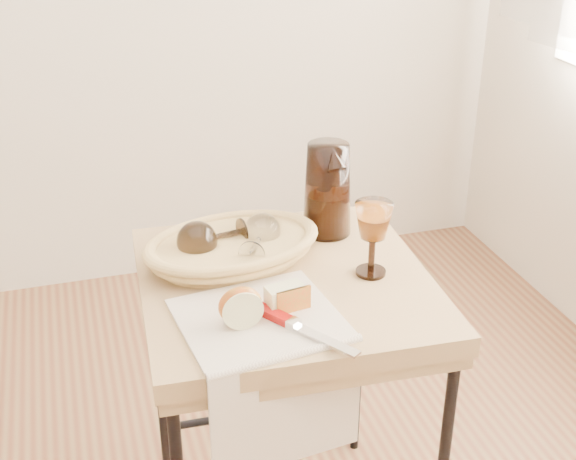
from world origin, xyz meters
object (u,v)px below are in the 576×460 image
object	(u,v)px
bread_basket	(233,249)
goblet_lying_b	(258,240)
side_table	(286,419)
table_knife	(297,325)
pitcher	(327,189)
wine_goblet	(373,239)
goblet_lying_a	(217,237)
tea_towel	(259,319)
apple_half	(240,305)

from	to	relation	value
bread_basket	goblet_lying_b	xyz separation A→B (m)	(0.05, -0.02, 0.02)
side_table	goblet_lying_b	bearing A→B (deg)	115.15
goblet_lying_b	table_knife	xyz separation A→B (m)	(0.00, -0.28, -0.04)
pitcher	wine_goblet	xyz separation A→B (m)	(0.02, -0.21, -0.03)
table_knife	pitcher	bearing A→B (deg)	119.76
goblet_lying_a	wine_goblet	size ratio (longest dim) A/B	0.87
goblet_lying_a	wine_goblet	world-z (taller)	wine_goblet
tea_towel	wine_goblet	xyz separation A→B (m)	(0.27, 0.10, 0.08)
goblet_lying_b	apple_half	distance (m)	0.25
apple_half	bread_basket	bearing A→B (deg)	79.52
apple_half	wine_goblet	bearing A→B (deg)	19.06
pitcher	side_table	bearing A→B (deg)	-134.76
tea_towel	table_knife	distance (m)	0.08
bread_basket	pitcher	distance (m)	0.26
pitcher	goblet_lying_b	bearing A→B (deg)	-157.08
bread_basket	wine_goblet	size ratio (longest dim) A/B	2.11
side_table	apple_half	size ratio (longest dim) A/B	9.06
tea_towel	goblet_lying_a	bearing A→B (deg)	88.97
pitcher	apple_half	size ratio (longest dim) A/B	3.05
goblet_lying_a	apple_half	size ratio (longest dim) A/B	1.70
bread_basket	pitcher	xyz separation A→B (m)	(0.24, 0.07, 0.08)
wine_goblet	table_knife	bearing A→B (deg)	-142.74
pitcher	wine_goblet	size ratio (longest dim) A/B	1.56
apple_half	side_table	bearing A→B (deg)	47.73
bread_basket	table_knife	xyz separation A→B (m)	(0.05, -0.30, -0.01)
apple_half	pitcher	bearing A→B (deg)	47.99
side_table	table_knife	world-z (taller)	table_knife
side_table	tea_towel	distance (m)	0.42
goblet_lying_b	apple_half	world-z (taller)	goblet_lying_b
pitcher	wine_goblet	distance (m)	0.21
bread_basket	pitcher	size ratio (longest dim) A/B	1.35
bread_basket	tea_towel	bearing A→B (deg)	-100.88
goblet_lying_a	pitcher	distance (m)	0.28
table_knife	apple_half	bearing A→B (deg)	-151.73
goblet_lying_a	goblet_lying_b	xyz separation A→B (m)	(0.08, -0.04, -0.00)
goblet_lying_a	wine_goblet	xyz separation A→B (m)	(0.30, -0.15, 0.03)
goblet_lying_b	table_knife	bearing A→B (deg)	-152.40
wine_goblet	pitcher	bearing A→B (deg)	96.70
tea_towel	side_table	bearing A→B (deg)	49.66
side_table	pitcher	world-z (taller)	pitcher
bread_basket	apple_half	world-z (taller)	apple_half
side_table	tea_towel	size ratio (longest dim) A/B	2.57
bread_basket	table_knife	world-z (taller)	bread_basket
tea_towel	bread_basket	size ratio (longest dim) A/B	0.86
tea_towel	pitcher	bearing A→B (deg)	45.37
bread_basket	side_table	bearing A→B (deg)	-58.06
bread_basket	goblet_lying_a	xyz separation A→B (m)	(-0.03, 0.02, 0.03)
table_knife	goblet_lying_b	bearing A→B (deg)	146.73
tea_towel	goblet_lying_b	world-z (taller)	goblet_lying_b
goblet_lying_b	pitcher	xyz separation A→B (m)	(0.19, 0.09, 0.06)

